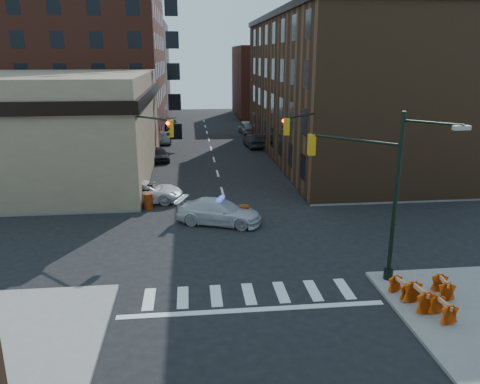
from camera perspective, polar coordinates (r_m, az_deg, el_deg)
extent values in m
plane|color=black|center=(27.95, -0.68, -5.67)|extent=(140.00, 140.00, 0.00)
cube|color=gray|center=(62.90, -25.28, 5.26)|extent=(34.00, 54.50, 0.15)
cube|color=gray|center=(64.69, 17.17, 6.36)|extent=(34.00, 54.50, 0.15)
cube|color=#8F7E5D|center=(45.12, -25.15, 7.20)|extent=(22.00, 22.00, 9.00)
cube|color=#5B281D|center=(67.74, -20.82, 16.62)|extent=(25.00, 25.00, 24.00)
cube|color=#4C321E|center=(50.84, 11.78, 12.09)|extent=(14.00, 34.00, 14.00)
cube|color=brown|center=(88.87, -15.46, 14.18)|extent=(20.00, 18.00, 16.00)
cube|color=#5B281D|center=(85.52, 5.02, 13.28)|extent=(16.00, 16.00, 12.00)
cylinder|color=black|center=(22.50, 18.43, -0.85)|extent=(0.20, 0.20, 8.00)
cylinder|color=black|center=(23.83, 17.61, -9.50)|extent=(0.44, 0.44, 0.50)
cylinder|color=black|center=(22.77, 13.69, 6.21)|extent=(3.27, 3.27, 0.12)
cube|color=#BF8C0C|center=(23.88, 8.72, 5.72)|extent=(0.35, 0.35, 1.05)
sphere|color=#FF0C05|center=(24.01, 9.02, 6.61)|extent=(0.22, 0.22, 0.22)
sphere|color=black|center=(24.06, 8.99, 5.84)|extent=(0.22, 0.22, 0.22)
sphere|color=black|center=(24.12, 8.96, 5.07)|extent=(0.22, 0.22, 0.22)
cylinder|color=black|center=(21.40, 22.31, 7.82)|extent=(1.91, 1.91, 0.10)
cube|color=#99998C|center=(21.10, 25.40, 7.09)|extent=(0.70, 0.25, 0.18)
cylinder|color=black|center=(33.00, -13.68, 4.82)|extent=(0.20, 0.20, 8.00)
cylinder|color=black|center=(33.92, -13.26, -1.39)|extent=(0.44, 0.44, 0.50)
cylinder|color=black|center=(30.86, -11.39, 8.91)|extent=(3.27, 3.27, 0.12)
cube|color=#BF8C0C|center=(29.26, -8.46, 7.66)|extent=(0.35, 0.35, 1.05)
sphere|color=#FF0C05|center=(29.06, -8.81, 8.29)|extent=(0.22, 0.22, 0.22)
sphere|color=black|center=(29.11, -8.78, 7.65)|extent=(0.22, 0.22, 0.22)
sphere|color=black|center=(29.16, -8.76, 7.01)|extent=(0.22, 0.22, 0.22)
cylinder|color=black|center=(34.01, 9.77, 5.38)|extent=(0.20, 0.20, 8.00)
cylinder|color=black|center=(34.90, 9.47, -0.67)|extent=(0.44, 0.44, 0.50)
cylinder|color=black|center=(31.69, 7.97, 9.25)|extent=(3.27, 3.27, 0.12)
cube|color=#BF8C0C|center=(29.87, 5.68, 7.94)|extent=(0.35, 0.35, 1.05)
sphere|color=#FF0C05|center=(29.94, 5.34, 8.64)|extent=(0.22, 0.22, 0.22)
sphere|color=black|center=(29.98, 5.32, 8.02)|extent=(0.22, 0.22, 0.22)
sphere|color=black|center=(30.03, 5.31, 7.39)|extent=(0.22, 0.22, 0.22)
cylinder|color=black|center=(53.52, 4.64, 6.58)|extent=(0.24, 0.24, 2.60)
sphere|color=#925715|center=(53.21, 4.69, 8.75)|extent=(3.00, 3.00, 3.00)
cylinder|color=black|center=(61.29, 3.24, 7.84)|extent=(0.24, 0.24, 2.60)
sphere|color=#925715|center=(61.02, 3.27, 9.75)|extent=(3.00, 3.00, 3.00)
imported|color=silver|center=(30.13, -2.56, -2.42)|extent=(5.91, 3.98, 1.59)
imported|color=silver|center=(35.35, -11.37, 0.06)|extent=(5.71, 3.12, 1.52)
imported|color=black|center=(48.92, -9.67, 4.57)|extent=(2.15, 4.24, 1.38)
imported|color=gray|center=(58.89, -9.14, 6.53)|extent=(1.74, 4.07, 1.31)
imported|color=black|center=(70.26, -8.29, 8.18)|extent=(2.31, 5.02, 1.42)
imported|color=black|center=(55.44, 1.65, 6.26)|extent=(2.12, 4.87, 1.56)
imported|color=gray|center=(65.45, 0.85, 7.81)|extent=(2.39, 4.70, 1.53)
imported|color=black|center=(33.74, -16.57, -0.59)|extent=(0.78, 0.73, 1.79)
imported|color=black|center=(36.64, -17.32, 0.61)|extent=(0.98, 0.85, 1.72)
imported|color=black|center=(34.17, -19.64, -0.87)|extent=(0.98, 0.69, 1.55)
cylinder|color=orange|center=(30.36, 0.50, -2.69)|extent=(0.75, 0.75, 1.15)
cylinder|color=red|center=(33.61, -11.10, -1.12)|extent=(0.71, 0.71, 1.13)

